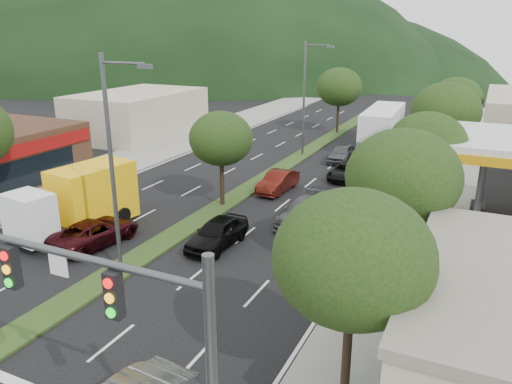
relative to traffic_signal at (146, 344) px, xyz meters
The scene contains 23 objects.
sidewalk_right 27.15m from the traffic_signal, 82.55° to the left, with size 5.00×90.00×0.15m, color gray.
sidewalk_left 34.79m from the traffic_signal, 129.70° to the left, with size 6.00×90.00×0.15m, color gray.
median 31.23m from the traffic_signal, 107.00° to the left, with size 1.60×56.00×0.12m, color #1E3312.
traffic_signal is the anchor object (origin of this frame).
bldg_left_far 45.32m from the traffic_signal, 128.26° to the left, with size 9.00×14.00×4.60m, color #B0A98C.
hill_far 142.79m from the traffic_signal, 128.60° to the left, with size 176.00×132.00×82.00m, color black.
tree_r_a 6.29m from the traffic_signal, 61.80° to the left, with size 4.60×4.60×6.63m.
tree_r_b 13.87m from the traffic_signal, 77.63° to the left, with size 4.80×4.80×6.94m.
tree_r_c 21.74m from the traffic_signal, 82.15° to the left, with size 4.40×4.40×6.48m.
tree_r_d 31.68m from the traffic_signal, 84.62° to the left, with size 5.00×5.00×7.17m.
tree_r_e 41.65m from the traffic_signal, 85.91° to the left, with size 4.60×4.60×6.71m.
tree_med_near 21.53m from the traffic_signal, 114.80° to the left, with size 4.00×4.00×6.02m.
tree_med_far 46.43m from the traffic_signal, 101.22° to the left, with size 4.80×4.80×6.94m.
streetlight_near 13.03m from the traffic_signal, 132.77° to the left, with size 2.60×0.25×10.00m.
streetlight_mid 35.66m from the traffic_signal, 104.33° to the left, with size 2.60×0.25×10.00m.
suv_maroon 17.12m from the traffic_signal, 137.09° to the left, with size 2.30×4.98×1.39m, color black.
car_queue_a 15.68m from the traffic_signal, 114.08° to the left, with size 1.79×4.44×1.51m, color black.
car_queue_b 19.53m from the traffic_signal, 99.58° to the left, with size 2.06×5.07×1.47m, color #47464B.
car_queue_c 25.17m from the traffic_signal, 106.26° to the left, with size 1.51×4.33×1.43m, color #4B120C.
car_queue_d 29.35m from the traffic_signal, 96.82° to the left, with size 1.97×4.27×1.19m, color black.
car_queue_e 34.48m from the traffic_signal, 98.68° to the left, with size 1.75×4.36×1.48m, color #48494D.
box_truck 19.31m from the traffic_signal, 138.41° to the left, with size 3.57×7.48×3.55m.
motorhome 40.48m from the traffic_signal, 94.47° to the left, with size 3.57×10.14×3.84m.
Camera 1 is at (14.94, -8.65, 10.94)m, focal length 35.00 mm.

